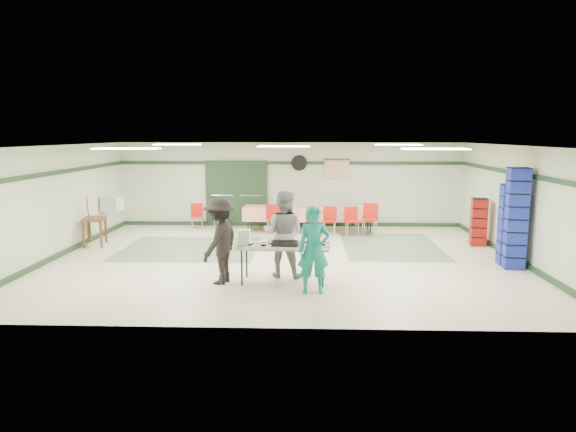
{
  "coord_description": "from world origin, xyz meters",
  "views": [
    {
      "loc": [
        0.53,
        -12.03,
        2.96
      ],
      "look_at": [
        0.11,
        -0.3,
        1.09
      ],
      "focal_mm": 32.0,
      "sensor_mm": 36.0,
      "label": 1
    }
  ],
  "objects_px": {
    "dining_table_b": "(275,213)",
    "office_printer": "(112,204)",
    "chair_c": "(370,216)",
    "volunteer_dark": "(220,240)",
    "crate_stack_blue_b": "(509,225)",
    "volunteer_teal": "(314,250)",
    "chair_d": "(273,216)",
    "dining_table_a": "(347,213)",
    "volunteer_grey": "(283,234)",
    "chair_loose_b": "(197,213)",
    "serving_table": "(283,247)",
    "crate_stack_blue_a": "(516,218)",
    "broom": "(89,221)",
    "crate_stack_red": "(479,222)",
    "chair_a": "(352,218)",
    "printer_table": "(94,222)",
    "chair_b": "(330,218)",
    "chair_loose_a": "(220,212)"
  },
  "relations": [
    {
      "from": "serving_table",
      "to": "chair_d",
      "type": "distance_m",
      "value": 5.01
    },
    {
      "from": "crate_stack_red",
      "to": "broom",
      "type": "bearing_deg",
      "value": -177.4
    },
    {
      "from": "volunteer_dark",
      "to": "dining_table_b",
      "type": "relative_size",
      "value": 0.9
    },
    {
      "from": "printer_table",
      "to": "broom",
      "type": "distance_m",
      "value": 0.15
    },
    {
      "from": "dining_table_b",
      "to": "chair_d",
      "type": "relative_size",
      "value": 2.17
    },
    {
      "from": "crate_stack_red",
      "to": "office_printer",
      "type": "relative_size",
      "value": 2.5
    },
    {
      "from": "dining_table_a",
      "to": "chair_loose_b",
      "type": "xyz_separation_m",
      "value": [
        -4.68,
        0.28,
        -0.08
      ]
    },
    {
      "from": "serving_table",
      "to": "dining_table_b",
      "type": "relative_size",
      "value": 0.97
    },
    {
      "from": "chair_c",
      "to": "chair_loose_a",
      "type": "xyz_separation_m",
      "value": [
        -4.65,
        1.03,
        -0.07
      ]
    },
    {
      "from": "serving_table",
      "to": "chair_c",
      "type": "distance_m",
      "value": 5.51
    },
    {
      "from": "chair_d",
      "to": "dining_table_a",
      "type": "bearing_deg",
      "value": 3.26
    },
    {
      "from": "serving_table",
      "to": "crate_stack_red",
      "type": "bearing_deg",
      "value": 38.35
    },
    {
      "from": "chair_b",
      "to": "chair_loose_a",
      "type": "distance_m",
      "value": 3.61
    },
    {
      "from": "dining_table_a",
      "to": "chair_d",
      "type": "bearing_deg",
      "value": -168.64
    },
    {
      "from": "dining_table_b",
      "to": "office_printer",
      "type": "relative_size",
      "value": 3.79
    },
    {
      "from": "chair_b",
      "to": "broom",
      "type": "bearing_deg",
      "value": -156.32
    },
    {
      "from": "dining_table_b",
      "to": "chair_loose_b",
      "type": "xyz_separation_m",
      "value": [
        -2.48,
        0.28,
        -0.08
      ]
    },
    {
      "from": "dining_table_b",
      "to": "broom",
      "type": "bearing_deg",
      "value": -151.49
    },
    {
      "from": "dining_table_a",
      "to": "crate_stack_red",
      "type": "distance_m",
      "value": 3.87
    },
    {
      "from": "volunteer_teal",
      "to": "dining_table_a",
      "type": "bearing_deg",
      "value": 76.13
    },
    {
      "from": "office_printer",
      "to": "dining_table_a",
      "type": "bearing_deg",
      "value": 14.96
    },
    {
      "from": "chair_c",
      "to": "broom",
      "type": "distance_m",
      "value": 7.86
    },
    {
      "from": "crate_stack_blue_b",
      "to": "dining_table_a",
      "type": "bearing_deg",
      "value": 130.82
    },
    {
      "from": "printer_table",
      "to": "chair_loose_a",
      "type": "bearing_deg",
      "value": 31.11
    },
    {
      "from": "crate_stack_blue_a",
      "to": "crate_stack_red",
      "type": "relative_size",
      "value": 1.76
    },
    {
      "from": "chair_c",
      "to": "office_printer",
      "type": "bearing_deg",
      "value": -160.49
    },
    {
      "from": "chair_c",
      "to": "broom",
      "type": "bearing_deg",
      "value": -149.97
    },
    {
      "from": "dining_table_b",
      "to": "crate_stack_red",
      "type": "height_order",
      "value": "crate_stack_red"
    },
    {
      "from": "volunteer_grey",
      "to": "chair_d",
      "type": "bearing_deg",
      "value": -71.02
    },
    {
      "from": "volunteer_dark",
      "to": "chair_loose_b",
      "type": "xyz_separation_m",
      "value": [
        -1.73,
        5.92,
        -0.38
      ]
    },
    {
      "from": "volunteer_dark",
      "to": "crate_stack_blue_b",
      "type": "xyz_separation_m",
      "value": [
        6.33,
        1.73,
        0.05
      ]
    },
    {
      "from": "chair_d",
      "to": "chair_loose_b",
      "type": "height_order",
      "value": "chair_d"
    },
    {
      "from": "volunteer_teal",
      "to": "chair_c",
      "type": "xyz_separation_m",
      "value": [
        1.74,
        5.66,
        -0.25
      ]
    },
    {
      "from": "volunteer_grey",
      "to": "chair_c",
      "type": "distance_m",
      "value": 5.12
    },
    {
      "from": "volunteer_grey",
      "to": "dining_table_a",
      "type": "relative_size",
      "value": 1.06
    },
    {
      "from": "dining_table_a",
      "to": "crate_stack_blue_b",
      "type": "xyz_separation_m",
      "value": [
        3.38,
        -3.91,
        0.35
      ]
    },
    {
      "from": "volunteer_grey",
      "to": "dining_table_b",
      "type": "relative_size",
      "value": 0.94
    },
    {
      "from": "chair_b",
      "to": "crate_stack_blue_a",
      "type": "height_order",
      "value": "crate_stack_blue_a"
    },
    {
      "from": "volunteer_grey",
      "to": "chair_a",
      "type": "bearing_deg",
      "value": -99.27
    },
    {
      "from": "chair_a",
      "to": "chair_c",
      "type": "xyz_separation_m",
      "value": [
        0.55,
        0.01,
        0.06
      ]
    },
    {
      "from": "chair_b",
      "to": "printer_table",
      "type": "xyz_separation_m",
      "value": [
        -6.38,
        -1.67,
        0.12
      ]
    },
    {
      "from": "crate_stack_blue_b",
      "to": "printer_table",
      "type": "xyz_separation_m",
      "value": [
        -10.3,
        1.68,
        -0.29
      ]
    },
    {
      "from": "serving_table",
      "to": "volunteer_dark",
      "type": "height_order",
      "value": "volunteer_dark"
    },
    {
      "from": "serving_table",
      "to": "crate_stack_blue_a",
      "type": "xyz_separation_m",
      "value": [
        5.07,
        1.28,
        0.41
      ]
    },
    {
      "from": "chair_b",
      "to": "volunteer_dark",
      "type": "bearing_deg",
      "value": -107.21
    },
    {
      "from": "volunteer_teal",
      "to": "chair_d",
      "type": "xyz_separation_m",
      "value": [
        -1.12,
        5.65,
        -0.28
      ]
    },
    {
      "from": "volunteer_grey",
      "to": "chair_d",
      "type": "relative_size",
      "value": 2.04
    },
    {
      "from": "serving_table",
      "to": "chair_a",
      "type": "bearing_deg",
      "value": 72.7
    },
    {
      "from": "crate_stack_blue_a",
      "to": "serving_table",
      "type": "bearing_deg",
      "value": -165.82
    },
    {
      "from": "chair_loose_b",
      "to": "volunteer_dark",
      "type": "bearing_deg",
      "value": -83.86
    }
  ]
}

